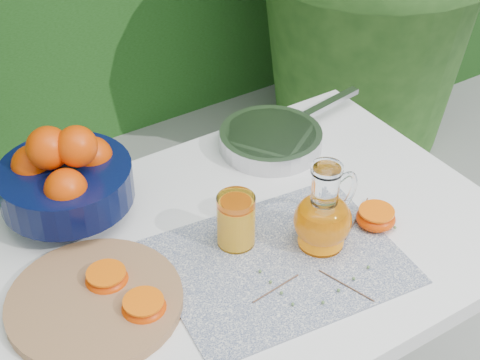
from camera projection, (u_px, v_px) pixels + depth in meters
white_table at (245, 271)px, 1.45m from camera, size 1.00×0.70×0.75m
placemat at (280, 261)px, 1.35m from camera, size 0.47×0.38×0.00m
cutting_board at (95, 302)px, 1.26m from camera, size 0.39×0.39×0.02m
fruit_bowl at (65, 175)px, 1.41m from camera, size 0.33×0.33×0.20m
juice_pitcher at (323, 217)px, 1.35m from camera, size 0.16×0.13×0.18m
juice_tumbler at (236, 221)px, 1.36m from camera, size 0.08×0.08×0.11m
saute_pan at (272, 138)px, 1.63m from camera, size 0.42×0.26×0.04m
orange_halves at (215, 266)px, 1.31m from camera, size 0.59×0.21×0.04m
thyme_sprigs at (329, 260)px, 1.34m from camera, size 0.36×0.25×0.01m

